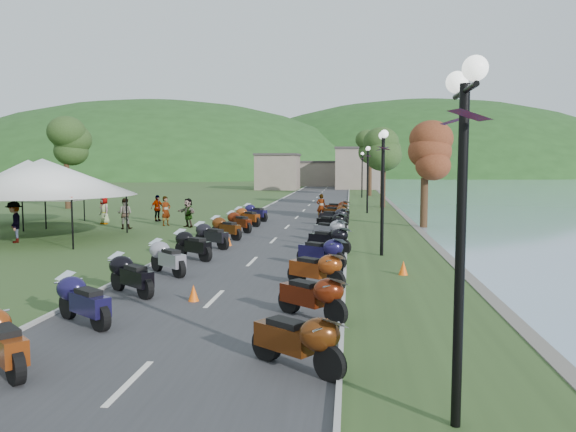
{
  "coord_description": "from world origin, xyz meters",
  "views": [
    {
      "loc": [
        3.7,
        -4.88,
        3.72
      ],
      "look_at": [
        0.81,
        21.17,
        1.3
      ],
      "focal_mm": 35.0,
      "sensor_mm": 36.0,
      "label": 1
    }
  ],
  "objects": [
    {
      "name": "far_building",
      "position": [
        -2.0,
        85.0,
        2.5
      ],
      "size": [
        18.0,
        16.0,
        5.0
      ],
      "primitive_type": "cube",
      "color": "gray",
      "rests_on": "ground"
    },
    {
      "name": "traffic_cone_near",
      "position": [
        -0.5,
        9.69,
        0.23
      ],
      "size": [
        0.3,
        0.3,
        0.47
      ],
      "primitive_type": "cone",
      "color": "#F2590C",
      "rests_on": "ground"
    },
    {
      "name": "pedestrian_b",
      "position": [
        -9.19,
        26.03,
        0.0
      ],
      "size": [
        0.89,
        0.52,
        1.78
      ],
      "primitive_type": "imported",
      "rotation": [
        0.0,
        0.0,
        3.2
      ],
      "color": "slate",
      "rests_on": "ground"
    },
    {
      "name": "road",
      "position": [
        0.0,
        40.0,
        0.01
      ],
      "size": [
        7.0,
        120.0,
        0.02
      ],
      "primitive_type": "cube",
      "color": "#353538",
      "rests_on": "ground"
    },
    {
      "name": "hills_backdrop",
      "position": [
        0.0,
        200.0,
        0.0
      ],
      "size": [
        360.0,
        120.0,
        76.0
      ],
      "primitive_type": null,
      "color": "#285621",
      "rests_on": "ground"
    },
    {
      "name": "pedestrian_c",
      "position": [
        -12.15,
        19.99,
        0.0
      ],
      "size": [
        1.18,
        1.35,
        1.98
      ],
      "primitive_type": "imported",
      "rotation": [
        0.0,
        0.0,
        5.34
      ],
      "color": "slate",
      "rests_on": "ground"
    },
    {
      "name": "vendor_tent_side",
      "position": [
        -16.05,
        27.82,
        2.0
      ],
      "size": [
        4.71,
        4.71,
        4.0
      ],
      "primitive_type": null,
      "color": "silver",
      "rests_on": "ground"
    },
    {
      "name": "pedestrian_a",
      "position": [
        -7.41,
        28.01,
        0.0
      ],
      "size": [
        0.75,
        0.81,
        1.79
      ],
      "primitive_type": "imported",
      "rotation": [
        0.0,
        0.0,
        1.01
      ],
      "color": "slate",
      "rests_on": "ground"
    },
    {
      "name": "moto_row_right",
      "position": [
        2.72,
        20.26,
        0.55
      ],
      "size": [
        2.6,
        33.08,
        1.1
      ],
      "primitive_type": null,
      "color": "#331411",
      "rests_on": "ground"
    },
    {
      "name": "streetlamp_near",
      "position": [
        5.22,
        2.98,
        2.5
      ],
      "size": [
        1.4,
        1.4,
        5.0
      ],
      "primitive_type": null,
      "color": "black",
      "rests_on": "ground"
    },
    {
      "name": "vendor_tent_main",
      "position": [
        -11.37,
        21.31,
        2.0
      ],
      "size": [
        6.01,
        6.01,
        4.0
      ],
      "primitive_type": null,
      "color": "silver",
      "rests_on": "ground"
    },
    {
      "name": "tree_lakeside",
      "position": [
        8.04,
        28.76,
        3.32
      ],
      "size": [
        2.39,
        2.39,
        6.64
      ],
      "primitive_type": null,
      "color": "#335121",
      "rests_on": "ground"
    },
    {
      "name": "moto_row_left",
      "position": [
        -2.42,
        14.72,
        0.55
      ],
      "size": [
        2.6,
        35.4,
        1.1
      ],
      "primitive_type": null,
      "color": "#331411",
      "rests_on": "ground"
    }
  ]
}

